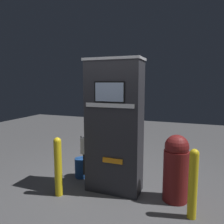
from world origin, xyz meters
name	(u,v)px	position (x,y,z in m)	size (l,w,h in m)	color
ground_plane	(110,195)	(0.00, 0.00, 0.00)	(14.00, 14.00, 0.00)	#4C4C4F
gas_pump	(114,126)	(0.00, 0.21, 1.07)	(0.98, 0.46, 2.14)	#28282D
safety_bollard	(58,165)	(-0.75, -0.27, 0.49)	(0.12, 0.12, 0.93)	yellow
trash_bin	(176,167)	(0.97, 0.23, 0.52)	(0.37, 0.37, 1.01)	maroon
safety_bollard_far	(193,182)	(1.21, -0.15, 0.49)	(0.12, 0.12, 0.93)	yellow
squeegee_bucket	(81,167)	(-0.75, 0.45, 0.18)	(0.24, 0.24, 0.81)	#1E478C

